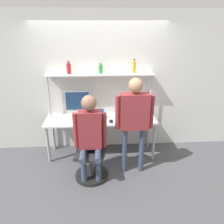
% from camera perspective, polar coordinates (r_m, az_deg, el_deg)
% --- Properties ---
extents(ground_plane, '(12.00, 12.00, 0.00)m').
position_cam_1_polar(ground_plane, '(4.26, -2.62, -12.91)').
color(ground_plane, '#4C4C51').
extents(wall_back, '(8.00, 0.06, 2.70)m').
position_cam_1_polar(wall_back, '(4.31, -3.08, 7.34)').
color(wall_back, silver).
rests_on(wall_back, ground_plane).
extents(desk, '(2.10, 0.62, 0.75)m').
position_cam_1_polar(desk, '(4.21, -2.85, -2.68)').
color(desk, silver).
rests_on(desk, ground_plane).
extents(shelf_unit, '(2.00, 0.24, 1.59)m').
position_cam_1_polar(shelf_unit, '(4.15, -3.07, 7.11)').
color(shelf_unit, white).
rests_on(shelf_unit, ground_plane).
extents(monitor, '(0.47, 0.21, 0.50)m').
position_cam_1_polar(monitor, '(4.26, -8.98, 2.43)').
color(monitor, '#B7B7BC').
rests_on(monitor, desk).
extents(laptop, '(0.35, 0.22, 0.22)m').
position_cam_1_polar(laptop, '(4.10, -4.32, -1.32)').
color(laptop, '#BCBCC1').
rests_on(laptop, desk).
extents(cell_phone, '(0.07, 0.15, 0.01)m').
position_cam_1_polar(cell_phone, '(4.05, -0.23, -2.46)').
color(cell_phone, '#264C8C').
rests_on(cell_phone, desk).
extents(office_chair, '(0.56, 0.56, 0.93)m').
position_cam_1_polar(office_chair, '(3.80, -5.27, -12.57)').
color(office_chair, black).
rests_on(office_chair, ground_plane).
extents(person_seated, '(0.53, 0.48, 1.45)m').
position_cam_1_polar(person_seated, '(3.47, -5.77, -5.15)').
color(person_seated, '#38425B').
rests_on(person_seated, ground_plane).
extents(person_standing, '(0.63, 0.23, 1.68)m').
position_cam_1_polar(person_standing, '(3.53, 5.91, -0.68)').
color(person_standing, '#38425B').
rests_on(person_standing, ground_plane).
extents(bottle_amber, '(0.06, 0.06, 0.26)m').
position_cam_1_polar(bottle_amber, '(4.13, 5.76, 11.56)').
color(bottle_amber, gold).
rests_on(bottle_amber, shelf_unit).
extents(bottle_green, '(0.08, 0.08, 0.18)m').
position_cam_1_polar(bottle_green, '(4.08, -2.99, 11.07)').
color(bottle_green, '#2D8C3F').
rests_on(bottle_green, shelf_unit).
extents(bottle_red, '(0.08, 0.08, 0.23)m').
position_cam_1_polar(bottle_red, '(4.12, -11.21, 11.05)').
color(bottle_red, maroon).
rests_on(bottle_red, shelf_unit).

